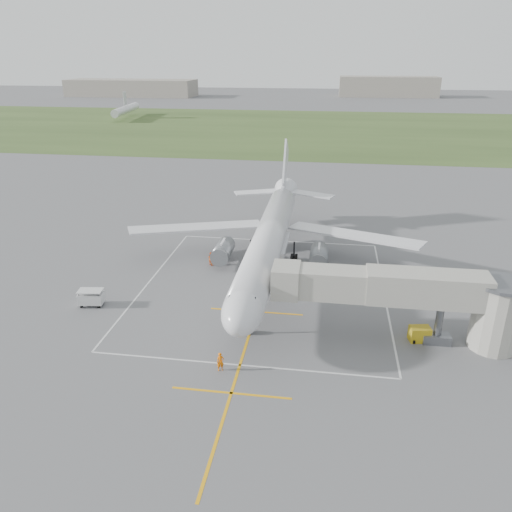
# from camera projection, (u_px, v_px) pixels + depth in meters

# --- Properties ---
(ground) EXTENTS (700.00, 700.00, 0.00)m
(ground) POSITION_uv_depth(u_px,v_px,m) (268.00, 274.00, 62.81)
(ground) COLOR #555557
(ground) RESTS_ON ground
(grass_strip) EXTENTS (700.00, 120.00, 0.02)m
(grass_strip) POSITION_uv_depth(u_px,v_px,m) (313.00, 129.00, 181.79)
(grass_strip) COLOR #354C21
(grass_strip) RESTS_ON ground
(apron_markings) EXTENTS (28.20, 60.00, 0.01)m
(apron_markings) POSITION_uv_depth(u_px,v_px,m) (262.00, 294.00, 57.48)
(apron_markings) COLOR #F2A40E
(apron_markings) RESTS_ON ground
(airliner) EXTENTS (38.93, 46.75, 13.52)m
(airliner) POSITION_uv_depth(u_px,v_px,m) (269.00, 239.00, 61.83)
(airliner) COLOR silver
(airliner) RESTS_ON ground
(jet_bridge) EXTENTS (23.40, 5.00, 7.20)m
(jet_bridge) POSITION_uv_depth(u_px,v_px,m) (417.00, 297.00, 46.51)
(jet_bridge) COLOR gray
(jet_bridge) RESTS_ON ground
(gpu_unit) EXTENTS (2.13, 1.66, 1.46)m
(gpu_unit) POSITION_uv_depth(u_px,v_px,m) (420.00, 334.00, 48.02)
(gpu_unit) COLOR #BA9B17
(gpu_unit) RESTS_ON ground
(baggage_cart) EXTENTS (2.81, 1.91, 1.83)m
(baggage_cart) POSITION_uv_depth(u_px,v_px,m) (91.00, 298.00, 54.67)
(baggage_cart) COLOR silver
(baggage_cart) RESTS_ON ground
(ramp_worker_nose) EXTENTS (0.74, 0.61, 1.74)m
(ramp_worker_nose) POSITION_uv_depth(u_px,v_px,m) (220.00, 362.00, 43.46)
(ramp_worker_nose) COLOR orange
(ramp_worker_nose) RESTS_ON ground
(ramp_worker_wing) EXTENTS (1.08, 1.03, 1.76)m
(ramp_worker_wing) POSITION_uv_depth(u_px,v_px,m) (211.00, 259.00, 65.17)
(ramp_worker_wing) COLOR #EF5307
(ramp_worker_wing) RESTS_ON ground
(distant_hangars) EXTENTS (345.00, 49.00, 12.00)m
(distant_hangars) POSITION_uv_depth(u_px,v_px,m) (296.00, 89.00, 305.79)
(distant_hangars) COLOR gray
(distant_hangars) RESTS_ON ground
(distant_aircraft) EXTENTS (199.37, 62.25, 8.85)m
(distant_aircraft) POSITION_uv_depth(u_px,v_px,m) (351.00, 109.00, 211.35)
(distant_aircraft) COLOR silver
(distant_aircraft) RESTS_ON ground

